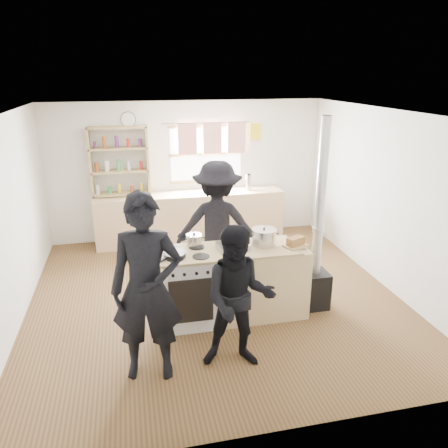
{
  "coord_description": "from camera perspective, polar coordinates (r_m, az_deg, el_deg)",
  "views": [
    {
      "loc": [
        -1.05,
        -5.33,
        2.98
      ],
      "look_at": [
        0.11,
        -0.1,
        1.1
      ],
      "focal_mm": 35.0,
      "sensor_mm": 36.0,
      "label": 1
    }
  ],
  "objects": [
    {
      "name": "skillet_greens",
      "position": [
        5.14,
        -6.45,
        -3.95
      ],
      "size": [
        0.37,
        0.37,
        0.05
      ],
      "color": "black",
      "rests_on": "cooking_island"
    },
    {
      "name": "roast_tray",
      "position": [
        5.32,
        1.2,
        -2.85
      ],
      "size": [
        0.41,
        0.31,
        0.08
      ],
      "color": "silver",
      "rests_on": "cooking_island"
    },
    {
      "name": "bread_board",
      "position": [
        5.46,
        9.34,
        -2.4
      ],
      "size": [
        0.34,
        0.3,
        0.12
      ],
      "color": "tan",
      "rests_on": "cooking_island"
    },
    {
      "name": "shelving_unit",
      "position": [
        7.81,
        -13.51,
        7.99
      ],
      "size": [
        1.0,
        0.28,
        1.2
      ],
      "color": "tan",
      "rests_on": "back_counter"
    },
    {
      "name": "thermos",
      "position": [
        8.08,
        3.21,
        5.45
      ],
      "size": [
        0.1,
        0.1,
        0.29
      ],
      "primitive_type": "cylinder",
      "color": "silver",
      "rests_on": "back_counter"
    },
    {
      "name": "flue_heater",
      "position": [
        5.8,
        11.9,
        -4.8
      ],
      "size": [
        0.35,
        0.35,
        2.5
      ],
      "color": "black",
      "rests_on": "ground"
    },
    {
      "name": "person_far",
      "position": [
        6.17,
        -0.87,
        -0.18
      ],
      "size": [
        1.32,
        0.94,
        1.84
      ],
      "primitive_type": "imported",
      "rotation": [
        0.0,
        0.0,
        2.9
      ],
      "color": "black",
      "rests_on": "ground"
    },
    {
      "name": "stockpot_counter",
      "position": [
        5.45,
        5.24,
        -1.69
      ],
      "size": [
        0.31,
        0.31,
        0.23
      ],
      "color": "#B8B8BA",
      "rests_on": "cooking_island"
    },
    {
      "name": "person_near_left",
      "position": [
        4.37,
        -10.04,
        -8.38
      ],
      "size": [
        0.77,
        0.57,
        1.94
      ],
      "primitive_type": "imported",
      "rotation": [
        0.0,
        0.0,
        -0.16
      ],
      "color": "black",
      "rests_on": "ground"
    },
    {
      "name": "back_counter",
      "position": [
        8.03,
        -4.36,
        0.93
      ],
      "size": [
        3.4,
        0.55,
        0.9
      ],
      "primitive_type": "cube",
      "color": "tan",
      "rests_on": "ground"
    },
    {
      "name": "cooking_island",
      "position": [
        5.53,
        1.38,
        -7.7
      ],
      "size": [
        1.97,
        0.64,
        0.93
      ],
      "color": "white",
      "rests_on": "ground"
    },
    {
      "name": "stockpot_stove",
      "position": [
        5.42,
        -3.9,
        -2.09
      ],
      "size": [
        0.2,
        0.2,
        0.17
      ],
      "color": "silver",
      "rests_on": "cooking_island"
    },
    {
      "name": "person_near_right",
      "position": [
        4.53,
        1.94,
        -9.72
      ],
      "size": [
        0.86,
        0.73,
        1.56
      ],
      "primitive_type": "imported",
      "rotation": [
        0.0,
        0.0,
        -0.21
      ],
      "color": "black",
      "rests_on": "ground"
    },
    {
      "name": "ground",
      "position": [
        6.2,
        -1.21,
        -9.45
      ],
      "size": [
        5.0,
        5.0,
        0.01
      ],
      "primitive_type": "cube",
      "color": "brown",
      "rests_on": "ground"
    }
  ]
}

